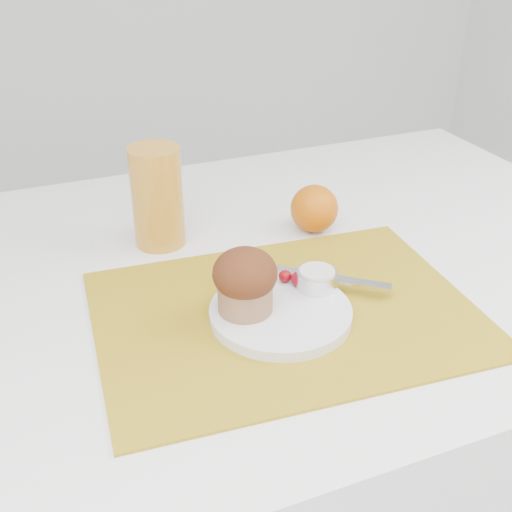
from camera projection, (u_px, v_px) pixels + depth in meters
name	position (u px, v px, depth m)	size (l,w,h in m)	color
table	(262.00, 448.00, 1.11)	(1.20, 0.80, 0.75)	white
placemat	(286.00, 313.00, 0.81)	(0.47, 0.34, 0.00)	#A88517
plate	(280.00, 313.00, 0.79)	(0.18, 0.18, 0.01)	silver
ramekin	(317.00, 279.00, 0.82)	(0.05, 0.05, 0.02)	silver
cream	(317.00, 272.00, 0.82)	(0.05, 0.05, 0.01)	silver
raspberry_near	(285.00, 276.00, 0.84)	(0.02, 0.02, 0.02)	#5A0206
raspberry_far	(299.00, 279.00, 0.83)	(0.02, 0.02, 0.02)	#5A020D
butter_knife	(322.00, 277.00, 0.85)	(0.18, 0.01, 0.00)	silver
orange	(314.00, 209.00, 0.99)	(0.07, 0.07, 0.07)	#CB5F07
juice_glass	(157.00, 197.00, 0.94)	(0.08, 0.08, 0.15)	orange
muffin	(245.00, 281.00, 0.76)	(0.08, 0.08, 0.08)	#9D6D4C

